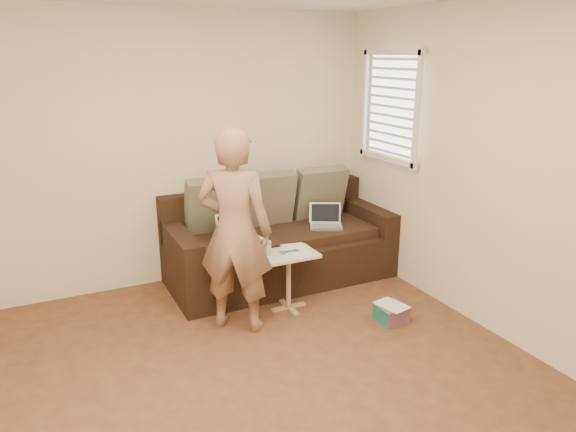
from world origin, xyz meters
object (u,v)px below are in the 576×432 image
at_px(person, 235,231).
at_px(side_table, 289,281).
at_px(drinking_glass, 267,248).
at_px(laptop_silver, 326,228).
at_px(laptop_white, 242,241).
at_px(striped_box, 391,313).
at_px(sofa, 281,239).

height_order(person, side_table, person).
distance_m(person, drinking_glass, 0.46).
relative_size(laptop_silver, side_table, 0.60).
height_order(laptop_silver, laptop_white, laptop_white).
height_order(drinking_glass, striped_box, drinking_glass).
bearing_deg(striped_box, drinking_glass, 142.52).
distance_m(laptop_silver, drinking_glass, 0.95).
bearing_deg(person, sofa, -99.01).
xyz_separation_m(laptop_white, drinking_glass, (0.06, -0.44, 0.07)).
bearing_deg(laptop_silver, sofa, -169.24).
distance_m(side_table, drinking_glass, 0.37).
relative_size(side_table, drinking_glass, 4.41).
bearing_deg(striped_box, side_table, 138.10).
relative_size(sofa, side_table, 4.16).
height_order(laptop_silver, drinking_glass, drinking_glass).
bearing_deg(drinking_glass, person, -155.69).
xyz_separation_m(drinking_glass, striped_box, (0.86, -0.66, -0.51)).
relative_size(person, drinking_glass, 13.99).
xyz_separation_m(laptop_silver, laptop_white, (-0.91, 0.00, 0.00)).
distance_m(laptop_silver, person, 1.37).
xyz_separation_m(sofa, laptop_silver, (0.44, -0.14, 0.10)).
bearing_deg(striped_box, sofa, 110.48).
relative_size(laptop_silver, person, 0.19).
bearing_deg(striped_box, laptop_white, 130.00).
bearing_deg(sofa, person, -135.53).
distance_m(laptop_silver, striped_box, 1.18).
bearing_deg(sofa, striped_box, -69.52).
bearing_deg(striped_box, laptop_silver, 90.83).
relative_size(person, striped_box, 6.88).
xyz_separation_m(laptop_silver, side_table, (-0.66, -0.49, -0.26)).
xyz_separation_m(person, side_table, (0.53, 0.11, -0.57)).
height_order(laptop_white, striped_box, laptop_white).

